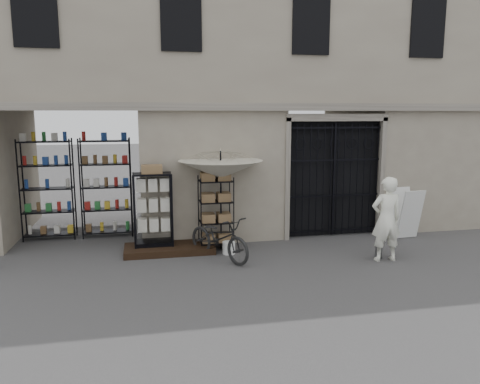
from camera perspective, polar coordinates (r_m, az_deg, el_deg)
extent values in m
plane|color=black|center=(9.74, 6.36, -9.06)|extent=(80.00, 80.00, 0.00)
cube|color=gray|center=(13.16, 1.18, 15.69)|extent=(14.00, 4.00, 9.00)
cube|color=black|center=(11.79, -19.35, 1.23)|extent=(3.00, 1.70, 3.00)
cube|color=black|center=(12.32, -19.21, 0.40)|extent=(2.70, 0.50, 2.50)
cube|color=black|center=(12.09, 11.07, 1.79)|extent=(2.50, 0.06, 3.00)
cube|color=black|center=(11.95, 11.36, 1.45)|extent=(0.05, 0.05, 2.80)
cube|color=black|center=(10.77, -8.59, -6.86)|extent=(2.00, 0.90, 0.15)
cube|color=black|center=(10.87, -10.43, -6.09)|extent=(0.90, 0.64, 0.09)
cube|color=silver|center=(10.45, -10.78, -2.38)|extent=(0.75, 0.15, 1.53)
cube|color=silver|center=(10.71, -10.54, -2.57)|extent=(0.75, 0.49, 1.27)
cube|color=olive|center=(10.55, -10.70, 2.51)|extent=(0.51, 0.42, 0.18)
cube|color=black|center=(10.75, -2.97, -2.55)|extent=(0.76, 0.56, 1.69)
cube|color=olive|center=(10.76, -2.96, -2.82)|extent=(0.65, 0.45, 1.27)
cylinder|color=black|center=(10.69, -2.35, -1.04)|extent=(0.04, 0.04, 2.27)
imported|color=#BCB9A8|center=(10.57, -2.38, 3.36)|extent=(1.93, 1.96, 1.53)
cylinder|color=white|center=(10.51, -1.37, -6.81)|extent=(0.35, 0.35, 0.27)
imported|color=black|center=(10.20, -2.53, -8.14)|extent=(1.04, 1.14, 1.81)
cylinder|color=#58595A|center=(10.55, 16.62, -5.60)|extent=(0.17, 0.17, 0.83)
imported|color=white|center=(10.56, 17.16, -7.95)|extent=(0.71, 1.82, 0.43)
cube|color=silver|center=(12.30, 20.12, -2.59)|extent=(0.61, 0.34, 1.23)
cube|color=silver|center=(12.60, 19.09, -2.25)|extent=(0.61, 0.34, 1.23)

